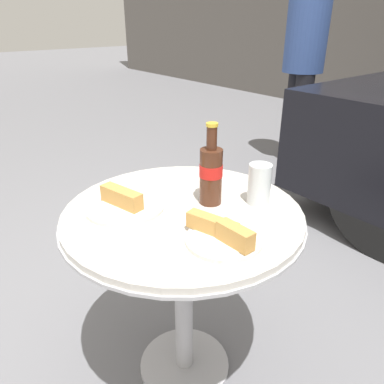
{
  "coord_description": "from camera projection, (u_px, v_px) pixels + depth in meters",
  "views": [
    {
      "loc": [
        0.81,
        -0.62,
        1.22
      ],
      "look_at": [
        0.0,
        0.04,
        0.73
      ],
      "focal_mm": 35.0,
      "sensor_mm": 36.0,
      "label": 1
    }
  ],
  "objects": [
    {
      "name": "lunch_plate_near",
      "position": [
        124.0,
        204.0,
        1.16
      ],
      "size": [
        0.25,
        0.25,
        0.07
      ],
      "color": "silver",
      "rests_on": "bistro_table"
    },
    {
      "name": "bistro_table",
      "position": [
        183.0,
        244.0,
        1.21
      ],
      "size": [
        0.75,
        0.75,
        0.68
      ],
      "color": "#B7B7BC",
      "rests_on": "ground_plane"
    },
    {
      "name": "lunch_plate_far",
      "position": [
        223.0,
        235.0,
        0.98
      ],
      "size": [
        0.22,
        0.21,
        0.07
      ],
      "color": "silver",
      "rests_on": "bistro_table"
    },
    {
      "name": "ground_plane",
      "position": [
        185.0,
        365.0,
        1.44
      ],
      "size": [
        30.0,
        30.0,
        0.0
      ],
      "primitive_type": "plane",
      "color": "slate"
    },
    {
      "name": "drinking_glass",
      "position": [
        259.0,
        186.0,
        1.17
      ],
      "size": [
        0.07,
        0.07,
        0.13
      ],
      "color": "silver",
      "rests_on": "bistro_table"
    },
    {
      "name": "pedestrian",
      "position": [
        304.0,
        54.0,
        3.09
      ],
      "size": [
        0.34,
        0.34,
        1.65
      ],
      "color": "black",
      "rests_on": "ground_plane"
    },
    {
      "name": "cola_bottle_left",
      "position": [
        211.0,
        173.0,
        1.16
      ],
      "size": [
        0.07,
        0.07,
        0.26
      ],
      "color": "#4C2819",
      "rests_on": "bistro_table"
    }
  ]
}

